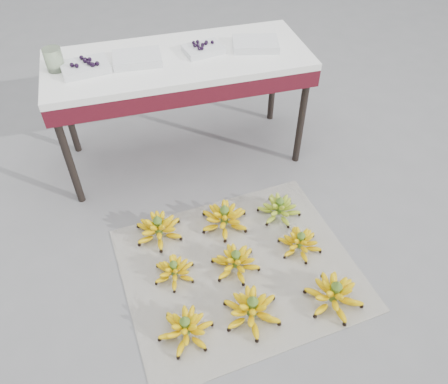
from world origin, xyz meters
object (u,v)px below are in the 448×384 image
object	(u,v)px
bunch_back_right	(279,208)
vendor_table	(179,70)
tray_far_right	(255,44)
bunch_back_center	(224,218)
tray_far_left	(85,67)
bunch_front_left	(186,328)
newspaper_mat	(239,268)
bunch_mid_center	(236,261)
glass_jar	(54,59)
bunch_mid_right	(300,242)
bunch_back_left	(159,228)
bunch_front_center	(252,309)
bunch_front_right	(334,295)
tray_left	(137,59)
bunch_mid_left	(174,270)
tray_right	(203,49)

from	to	relation	value
bunch_back_right	vendor_table	world-z (taller)	vendor_table
tray_far_right	bunch_back_center	bearing A→B (deg)	-119.25
tray_far_left	bunch_front_left	bearing A→B (deg)	-79.52
newspaper_mat	vendor_table	bearing A→B (deg)	94.22
bunch_mid_center	glass_jar	xyz separation A→B (m)	(-0.76, 1.07, 0.76)
bunch_mid_right	bunch_back_left	xyz separation A→B (m)	(-0.76, 0.32, 0.01)
bunch_front_center	bunch_back_left	bearing A→B (deg)	124.69
bunch_mid_right	bunch_back_right	bearing A→B (deg)	77.26
bunch_mid_right	bunch_back_right	world-z (taller)	bunch_back_right
newspaper_mat	bunch_back_right	size ratio (longest dim) A/B	3.99
bunch_back_left	bunch_back_right	size ratio (longest dim) A/B	1.18
newspaper_mat	vendor_table	size ratio (longest dim) A/B	0.79
newspaper_mat	glass_jar	size ratio (longest dim) A/B	9.73
bunch_front_right	tray_left	distance (m)	1.72
bunch_front_center	bunch_mid_left	xyz separation A→B (m)	(-0.33, 0.35, -0.01)
vendor_table	tray_far_left	xyz separation A→B (m)	(-0.54, -0.02, 0.11)
bunch_mid_center	newspaper_mat	bearing A→B (deg)	-45.29
bunch_mid_right	glass_jar	world-z (taller)	glass_jar
bunch_front_center	bunch_front_right	bearing A→B (deg)	1.36
bunch_front_right	tray_right	xyz separation A→B (m)	(-0.33, 1.40, 0.71)
bunch_mid_left	glass_jar	xyz separation A→B (m)	(-0.42, 1.04, 0.77)
tray_left	tray_right	distance (m)	0.40
newspaper_mat	bunch_front_left	bearing A→B (deg)	-140.21
bunch_mid_right	tray_left	distance (m)	1.42
bunch_back_center	tray_far_right	bearing A→B (deg)	61.43
tray_far_left	tray_right	world-z (taller)	tray_far_left
bunch_front_center	bunch_back_right	size ratio (longest dim) A/B	1.04
bunch_back_left	tray_far_left	bearing A→B (deg)	86.67
tray_far_left	tray_right	bearing A→B (deg)	2.79
bunch_mid_center	bunch_back_center	world-z (taller)	bunch_back_center
bunch_mid_center	tray_far_right	distance (m)	1.32
bunch_back_right	bunch_mid_center	bearing A→B (deg)	-153.38
bunch_front_right	bunch_mid_left	world-z (taller)	bunch_front_right
bunch_mid_right	vendor_table	bearing A→B (deg)	97.24
bunch_front_left	tray_left	bearing A→B (deg)	95.39
bunch_front_right	tray_far_left	bearing A→B (deg)	120.90
bunch_mid_center	vendor_table	bearing A→B (deg)	77.79
bunch_mid_center	bunch_mid_right	bearing A→B (deg)	-11.10
newspaper_mat	bunch_back_left	size ratio (longest dim) A/B	3.38
tray_far_left	glass_jar	world-z (taller)	glass_jar
tray_far_left	tray_right	xyz separation A→B (m)	(0.70, 0.03, -0.00)
bunch_front_left	bunch_mid_left	bearing A→B (deg)	95.41
bunch_back_right	tray_right	distance (m)	1.07
tray_left	newspaper_mat	bearing A→B (deg)	-73.19
newspaper_mat	bunch_mid_right	size ratio (longest dim) A/B	4.05
bunch_mid_right	tray_far_right	bearing A→B (deg)	71.43
bunch_back_right	tray_right	xyz separation A→B (m)	(-0.27, 0.75, 0.72)
vendor_table	bunch_front_center	bearing A→B (deg)	-87.75
bunch_mid_right	vendor_table	world-z (taller)	vendor_table
bunch_front_left	tray_far_right	distance (m)	1.71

